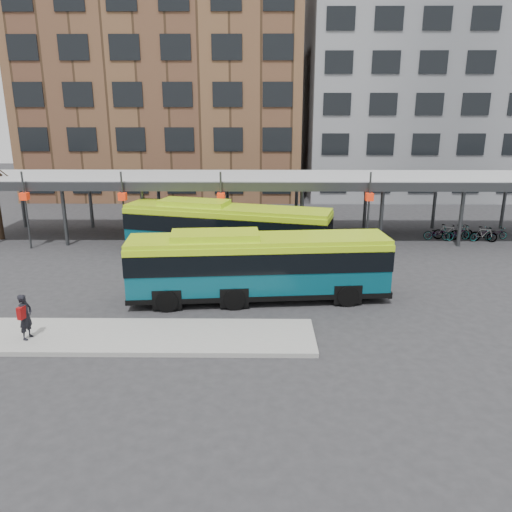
% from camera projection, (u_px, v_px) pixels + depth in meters
% --- Properties ---
extents(ground, '(120.00, 120.00, 0.00)m').
position_uv_depth(ground, '(273.00, 309.00, 21.86)').
color(ground, '#28282B').
rests_on(ground, ground).
extents(boarding_island, '(14.00, 3.00, 0.18)m').
position_uv_depth(boarding_island, '(131.00, 336.00, 19.02)').
color(boarding_island, gray).
rests_on(boarding_island, ground).
extents(canopy, '(40.00, 6.53, 4.80)m').
position_uv_depth(canopy, '(269.00, 180.00, 33.09)').
color(canopy, '#999B9E').
rests_on(canopy, ground).
extents(building_brick, '(26.00, 14.00, 22.00)m').
position_uv_depth(building_brick, '(167.00, 82.00, 49.52)').
color(building_brick, brown).
rests_on(building_brick, ground).
extents(building_grey, '(24.00, 14.00, 20.00)m').
position_uv_depth(building_grey, '(428.00, 92.00, 49.53)').
color(building_grey, slate).
rests_on(building_grey, ground).
extents(bus_front, '(11.83, 3.50, 3.21)m').
position_uv_depth(bus_front, '(258.00, 264.00, 22.53)').
color(bus_front, '#074555').
rests_on(bus_front, ground).
extents(bus_rear, '(12.26, 5.59, 3.31)m').
position_uv_depth(bus_rear, '(226.00, 229.00, 29.00)').
color(bus_rear, '#074555').
rests_on(bus_rear, ground).
extents(pedestrian, '(0.53, 0.71, 1.75)m').
position_uv_depth(pedestrian, '(25.00, 316.00, 18.40)').
color(pedestrian, black).
rests_on(pedestrian, boarding_island).
extents(bike_rack, '(5.71, 1.41, 1.05)m').
position_uv_depth(bike_rack, '(465.00, 233.00, 33.10)').
color(bike_rack, slate).
rests_on(bike_rack, ground).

